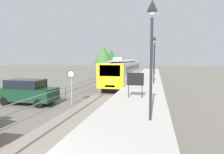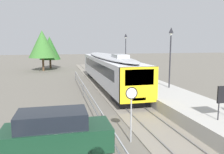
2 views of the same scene
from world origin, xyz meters
The scene contains 11 objects.
ground_plane centered at (-3.00, 22.00, 0.00)m, with size 160.00×160.00×0.00m, color #6B665B.
track_rails centered at (0.00, 22.00, 0.03)m, with size 3.20×60.00×0.14m.
commuter_train centered at (0.00, 25.03, 2.15)m, with size 2.82×20.06×3.74m.
station_platform centered at (3.25, 22.00, 0.45)m, with size 3.90×60.00×0.90m, color #B7B5AD.
platform_lamp_mid_platform centered at (4.25, 18.81, 4.62)m, with size 0.34×0.34×5.35m.
platform_lamp_far_end centered at (4.25, 32.33, 4.62)m, with size 0.34×0.34×5.35m.
speed_limit_sign centered at (-2.08, 10.63, 2.12)m, with size 0.61×0.10×2.81m.
carpark_fence centered at (-3.30, 12.00, 0.91)m, with size 0.06×36.06×1.25m.
parked_suv_dark_green centered at (-5.65, 10.05, 1.06)m, with size 4.62×1.94×2.04m.
tree_behind_carpark centered at (-6.89, 45.69, 3.94)m, with size 3.98×3.98×6.15m.
tree_behind_station_far centered at (-8.00, 41.90, 4.72)m, with size 4.77×4.77×7.10m.
Camera 2 is at (-5.48, 0.57, 4.88)m, focal length 36.11 mm.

